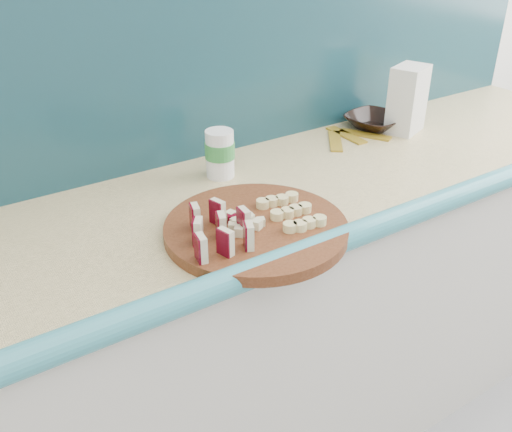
{
  "coord_description": "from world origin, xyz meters",
  "views": [
    {
      "loc": [
        -0.84,
        0.41,
        1.57
      ],
      "look_at": [
        -0.24,
        1.33,
        0.96
      ],
      "focal_mm": 40.0,
      "sensor_mm": 36.0,
      "label": 1
    }
  ],
  "objects": [
    {
      "name": "apple_chunks",
      "position": [
        -0.26,
        1.33,
        0.95
      ],
      "size": [
        0.06,
        0.06,
        0.02
      ],
      "color": "beige",
      "rests_on": "cutting_board"
    },
    {
      "name": "canister",
      "position": [
        -0.15,
        1.63,
        0.98
      ],
      "size": [
        0.08,
        0.08,
        0.13
      ],
      "rotation": [
        0.0,
        0.0,
        -0.18
      ],
      "color": "white",
      "rests_on": "kitchen_counter"
    },
    {
      "name": "brown_bowl",
      "position": [
        0.46,
        1.68,
        0.93
      ],
      "size": [
        0.21,
        0.21,
        0.04
      ],
      "primitive_type": "imported",
      "rotation": [
        0.0,
        0.0,
        0.21
      ],
      "color": "black",
      "rests_on": "kitchen_counter"
    },
    {
      "name": "kitchen_counter",
      "position": [
        0.1,
        1.5,
        0.46
      ],
      "size": [
        2.2,
        0.63,
        0.91
      ],
      "color": "silver",
      "rests_on": "ground"
    },
    {
      "name": "apple_wedges",
      "position": [
        -0.34,
        1.31,
        0.96
      ],
      "size": [
        0.15,
        0.17,
        0.06
      ],
      "color": "beige",
      "rests_on": "cutting_board"
    },
    {
      "name": "flour_bag",
      "position": [
        0.52,
        1.6,
        1.01
      ],
      "size": [
        0.15,
        0.12,
        0.21
      ],
      "primitive_type": "cube",
      "rotation": [
        0.0,
        0.0,
        0.36
      ],
      "color": "silver",
      "rests_on": "kitchen_counter"
    },
    {
      "name": "banana_slices",
      "position": [
        -0.15,
        1.31,
        0.94
      ],
      "size": [
        0.12,
        0.16,
        0.02
      ],
      "color": "#DECD87",
      "rests_on": "cutting_board"
    },
    {
      "name": "backsplash",
      "position": [
        0.1,
        1.79,
        1.16
      ],
      "size": [
        2.2,
        0.02,
        0.5
      ],
      "primitive_type": "cube",
      "color": "teal",
      "rests_on": "kitchen_counter"
    },
    {
      "name": "cutting_board",
      "position": [
        -0.24,
        1.33,
        0.92
      ],
      "size": [
        0.46,
        0.46,
        0.03
      ],
      "primitive_type": "cylinder",
      "rotation": [
        0.0,
        0.0,
        -0.12
      ],
      "color": "#43200E",
      "rests_on": "kitchen_counter"
    },
    {
      "name": "banana_peel",
      "position": [
        0.33,
        1.65,
        0.91
      ],
      "size": [
        0.23,
        0.2,
        0.01
      ],
      "rotation": [
        0.0,
        0.0,
        -0.21
      ],
      "color": "gold",
      "rests_on": "kitchen_counter"
    }
  ]
}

